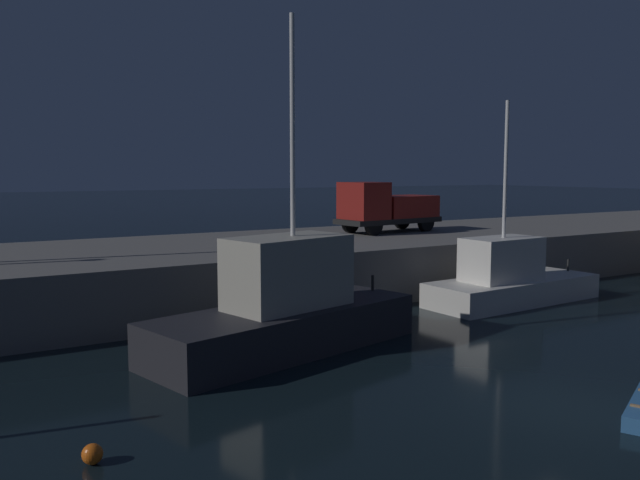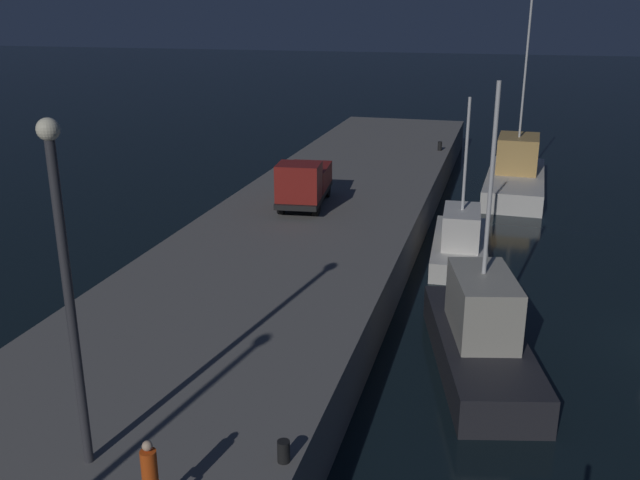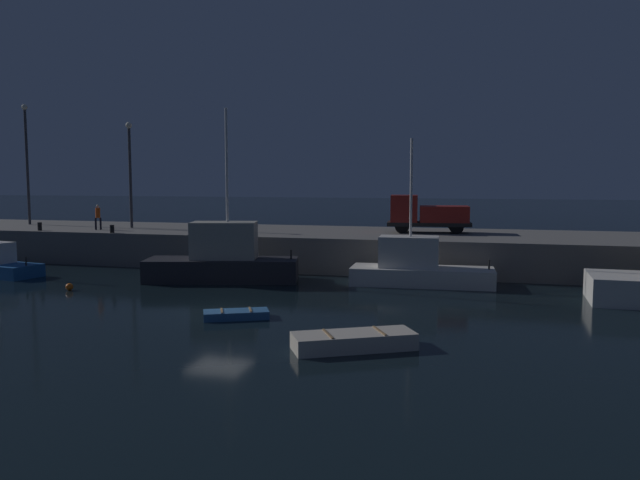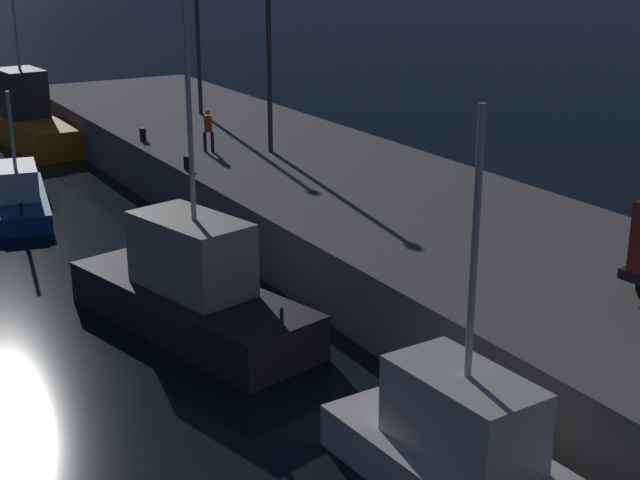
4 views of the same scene
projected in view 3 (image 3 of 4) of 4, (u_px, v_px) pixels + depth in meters
ground_plane at (219, 310)px, 26.74m from camera, size 320.00×320.00×0.00m
pier_quay at (315, 247)px, 41.67m from camera, size 72.73×9.90×2.16m
fishing_boat_white at (223, 260)px, 34.34m from camera, size 8.72×4.64×9.45m
fishing_trawler_green at (418, 268)px, 33.07m from camera, size 7.62×2.94×7.74m
rowboat_white_mid at (354, 341)px, 20.60m from camera, size 4.23×3.16×0.59m
dinghy_red_small at (236, 315)px, 25.13m from camera, size 2.80×2.08×0.37m
mooring_buoy_near at (69, 287)px, 31.49m from camera, size 0.37×0.37×0.37m
lamp_post_west at (27, 156)px, 47.29m from camera, size 0.44×0.44×9.11m
lamp_post_east at (130, 166)px, 44.09m from camera, size 0.44×0.44×7.47m
utility_truck at (426, 214)px, 40.28m from camera, size 5.52×2.56×2.43m
dockworker at (98, 215)px, 42.61m from camera, size 0.44×0.44×1.72m
bollard_west at (40, 226)px, 42.03m from camera, size 0.28×0.28×0.55m
bollard_east at (112, 229)px, 40.27m from camera, size 0.28×0.28×0.51m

